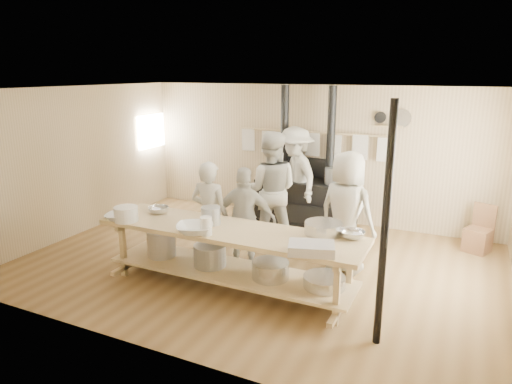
% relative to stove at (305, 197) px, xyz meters
% --- Properties ---
extents(ground, '(7.00, 7.00, 0.00)m').
position_rel_stove_xyz_m(ground, '(0.01, -2.12, -0.52)').
color(ground, brown).
rests_on(ground, ground).
extents(room_shell, '(7.00, 7.00, 7.00)m').
position_rel_stove_xyz_m(room_shell, '(0.01, -2.12, 1.10)').
color(room_shell, tan).
rests_on(room_shell, ground).
extents(left_opening, '(0.00, 0.90, 0.90)m').
position_rel_stove_xyz_m(left_opening, '(-3.44, -0.12, 1.08)').
color(left_opening, white).
rests_on(left_opening, ground).
extents(stove, '(1.90, 0.75, 2.60)m').
position_rel_stove_xyz_m(stove, '(0.00, 0.00, 0.00)').
color(stove, black).
rests_on(stove, ground).
extents(towel_rail, '(3.00, 0.04, 0.47)m').
position_rel_stove_xyz_m(towel_rail, '(0.01, 0.28, 1.04)').
color(towel_rail, tan).
rests_on(towel_rail, ground).
extents(back_wall_shelf, '(0.63, 0.14, 0.32)m').
position_rel_stove_xyz_m(back_wall_shelf, '(1.47, 0.32, 1.48)').
color(back_wall_shelf, tan).
rests_on(back_wall_shelf, ground).
extents(prep_table, '(3.60, 0.90, 0.85)m').
position_rel_stove_xyz_m(prep_table, '(-0.00, -3.02, -0.00)').
color(prep_table, tan).
rests_on(prep_table, ground).
extents(support_post, '(0.08, 0.08, 2.60)m').
position_rel_stove_xyz_m(support_post, '(2.06, -3.47, 0.78)').
color(support_post, black).
rests_on(support_post, ground).
extents(cook_far_left, '(0.60, 0.41, 1.61)m').
position_rel_stove_xyz_m(cook_far_left, '(-0.58, -2.52, 0.28)').
color(cook_far_left, '#ACA998').
rests_on(cook_far_left, ground).
extents(cook_left, '(1.12, 0.99, 1.92)m').
position_rel_stove_xyz_m(cook_left, '(-0.12, -1.36, 0.44)').
color(cook_left, '#ACA998').
rests_on(cook_left, ground).
extents(cook_center, '(0.99, 0.78, 1.78)m').
position_rel_stove_xyz_m(cook_center, '(1.25, -1.79, 0.37)').
color(cook_center, '#ACA998').
rests_on(cook_center, ground).
extents(cook_right, '(0.97, 0.59, 1.53)m').
position_rel_stove_xyz_m(cook_right, '(-0.08, -2.36, 0.25)').
color(cook_right, '#ACA998').
rests_on(cook_right, ground).
extents(cook_by_window, '(1.37, 1.31, 1.87)m').
position_rel_stove_xyz_m(cook_by_window, '(-0.14, -0.17, 0.41)').
color(cook_by_window, '#ACA998').
rests_on(cook_by_window, ground).
extents(chair, '(0.47, 0.47, 0.78)m').
position_rel_stove_xyz_m(chair, '(3.03, -0.15, -0.29)').
color(chair, brown).
rests_on(chair, ground).
extents(bowl_white_a, '(0.47, 0.47, 0.09)m').
position_rel_stove_xyz_m(bowl_white_a, '(-1.54, -3.35, 0.37)').
color(bowl_white_a, white).
rests_on(bowl_white_a, prep_table).
extents(bowl_steel_a, '(0.41, 0.41, 0.09)m').
position_rel_stove_xyz_m(bowl_steel_a, '(-1.24, -2.86, 0.37)').
color(bowl_steel_a, silver).
rests_on(bowl_steel_a, prep_table).
extents(bowl_white_b, '(0.63, 0.63, 0.11)m').
position_rel_stove_xyz_m(bowl_white_b, '(-0.30, -3.35, 0.39)').
color(bowl_white_b, white).
rests_on(bowl_white_b, prep_table).
extents(bowl_steel_b, '(0.37, 0.37, 0.10)m').
position_rel_stove_xyz_m(bowl_steel_b, '(1.56, -2.69, 0.38)').
color(bowl_steel_b, silver).
rests_on(bowl_steel_b, prep_table).
extents(roasting_pan, '(0.60, 0.49, 0.11)m').
position_rel_stove_xyz_m(roasting_pan, '(1.25, -3.35, 0.39)').
color(roasting_pan, '#B2B2B7').
rests_on(roasting_pan, prep_table).
extents(mixing_bowl_large, '(0.56, 0.56, 0.15)m').
position_rel_stove_xyz_m(mixing_bowl_large, '(1.19, -2.69, 0.41)').
color(mixing_bowl_large, silver).
rests_on(mixing_bowl_large, prep_table).
extents(bucket_galv, '(0.30, 0.30, 0.24)m').
position_rel_stove_xyz_m(bucket_galv, '(-0.29, -2.96, 0.45)').
color(bucket_galv, gray).
rests_on(bucket_galv, prep_table).
extents(deep_bowl_enamel, '(0.34, 0.34, 0.20)m').
position_rel_stove_xyz_m(deep_bowl_enamel, '(-1.41, -3.35, 0.43)').
color(deep_bowl_enamel, white).
rests_on(deep_bowl_enamel, prep_table).
extents(pitcher, '(0.16, 0.16, 0.23)m').
position_rel_stove_xyz_m(pitcher, '(-0.14, -3.35, 0.45)').
color(pitcher, white).
rests_on(pitcher, prep_table).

